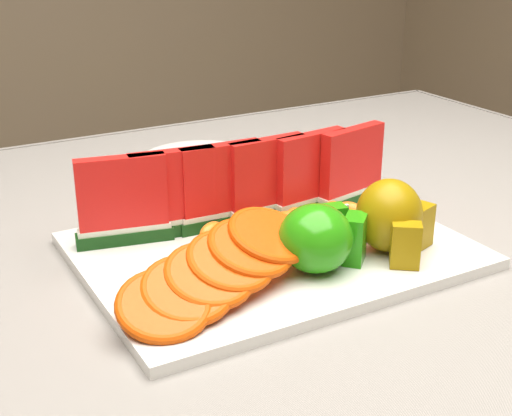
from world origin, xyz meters
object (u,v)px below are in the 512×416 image
(platter, at_px, (272,250))
(apple_cluster, at_px, (320,237))
(pear_cluster, at_px, (392,218))
(side_plate, at_px, (201,160))

(platter, distance_m, apple_cluster, 0.08)
(pear_cluster, height_order, side_plate, pear_cluster)
(pear_cluster, bearing_deg, side_plate, 95.10)
(apple_cluster, bearing_deg, side_plate, 82.56)
(platter, xyz_separation_m, apple_cluster, (0.02, -0.07, 0.04))
(pear_cluster, distance_m, side_plate, 0.40)
(side_plate, bearing_deg, pear_cluster, -84.90)
(side_plate, bearing_deg, platter, -101.71)
(apple_cluster, bearing_deg, pear_cluster, -3.35)
(apple_cluster, height_order, pear_cluster, pear_cluster)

